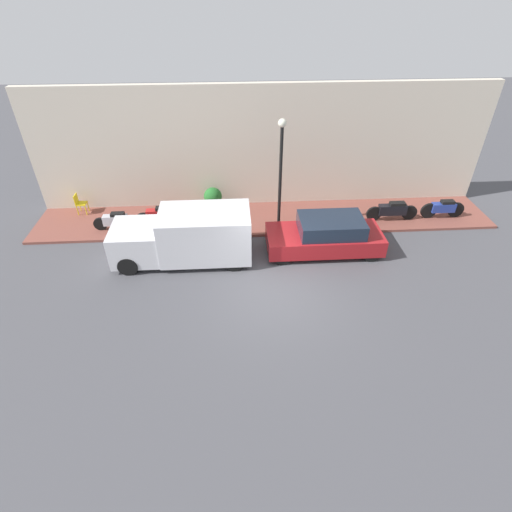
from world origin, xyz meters
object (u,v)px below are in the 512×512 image
motorcycle_red (161,216)px  scooter_silver (116,221)px  parked_car (326,236)px  cafe_chair (80,203)px  potted_plant (213,198)px  motorcycle_black (393,210)px  motorcycle_blue (443,208)px  delivery_van (185,236)px  streetlamp (281,164)px

motorcycle_red → scooter_silver: motorcycle_red is taller
parked_car → cafe_chair: parked_car is taller
potted_plant → cafe_chair: size_ratio=1.20×
motorcycle_black → cafe_chair: cafe_chair is taller
motorcycle_black → cafe_chair: bearing=83.9°
parked_car → motorcycle_black: bearing=-59.4°
motorcycle_blue → cafe_chair: bearing=85.0°
delivery_van → scooter_silver: 3.55m
motorcycle_black → parked_car: bearing=120.6°
motorcycle_blue → potted_plant: potted_plant is taller
motorcycle_blue → potted_plant: size_ratio=1.76×
motorcycle_black → potted_plant: size_ratio=2.05×
motorcycle_red → scooter_silver: bearing=92.1°
potted_plant → motorcycle_blue: bearing=-97.3°
scooter_silver → potted_plant: size_ratio=1.71×
motorcycle_blue → potted_plant: 9.56m
streetlamp → motorcycle_black: bearing=-85.6°
scooter_silver → streetlamp: (-0.33, -6.41, 2.31)m
cafe_chair → scooter_silver: bearing=-128.5°
cafe_chair → streetlamp: bearing=-102.1°
motorcycle_black → scooter_silver: (-0.03, 11.12, -0.05)m
cafe_chair → delivery_van: bearing=-126.2°
parked_car → scooter_silver: size_ratio=2.38×
delivery_van → streetlamp: size_ratio=1.11×
motorcycle_red → motorcycle_blue: motorcycle_red is taller
scooter_silver → cafe_chair: 2.28m
delivery_van → motorcycle_blue: delivery_van is taller
delivery_van → cafe_chair: delivery_van is taller
motorcycle_black → cafe_chair: 12.98m
scooter_silver → cafe_chair: (1.42, 1.79, 0.10)m
motorcycle_black → motorcycle_blue: bearing=-88.0°
parked_car → delivery_van: bearing=92.0°
streetlamp → potted_plant: 3.76m
motorcycle_black → streetlamp: size_ratio=0.49×
motorcycle_red → streetlamp: size_ratio=0.46×
motorcycle_blue → scooter_silver: size_ratio=1.03×
motorcycle_blue → motorcycle_black: motorcycle_black is taller
delivery_van → motorcycle_blue: (2.11, -10.38, -0.42)m
motorcycle_blue → streetlamp: (-0.44, 6.87, 2.28)m
parked_car → motorcycle_black: (1.86, -3.16, -0.11)m
potted_plant → streetlamp: bearing=-122.3°
motorcycle_red → streetlamp: bearing=-94.9°
potted_plant → delivery_van: bearing=165.0°
motorcycle_red → scooter_silver: (-0.07, 1.76, -0.09)m
cafe_chair → motorcycle_red: bearing=-110.9°
motorcycle_red → motorcycle_black: bearing=-90.2°
potted_plant → cafe_chair: potted_plant is taller
motorcycle_blue → motorcycle_red: bearing=90.2°
motorcycle_blue → cafe_chair: 15.12m
motorcycle_blue → motorcycle_black: (-0.07, 2.16, 0.02)m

